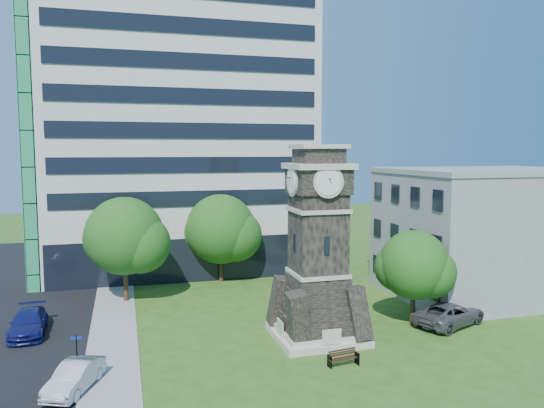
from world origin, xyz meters
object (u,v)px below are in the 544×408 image
object	(u,v)px
car_street_north	(28,323)
park_bench	(343,357)
clock_tower	(318,256)
street_sign	(77,352)
car_east_lot	(450,314)
car_street_mid	(75,377)

from	to	relation	value
car_street_north	park_bench	distance (m)	20.34
clock_tower	car_street_north	world-z (taller)	clock_tower
car_street_north	street_sign	bearing A→B (deg)	-68.41
car_east_lot	park_bench	world-z (taller)	car_east_lot
clock_tower	park_bench	bearing A→B (deg)	-92.13
park_bench	car_east_lot	bearing A→B (deg)	15.30
car_street_mid	car_east_lot	size ratio (longest dim) A/B	0.75
car_street_mid	car_street_north	bearing A→B (deg)	132.96
car_east_lot	park_bench	distance (m)	10.68
car_street_mid	car_street_north	xyz separation A→B (m)	(-3.58, 9.42, 0.06)
clock_tower	car_east_lot	xyz separation A→B (m)	(9.57, -0.18, -4.50)
car_street_north	park_bench	bearing A→B (deg)	-32.42
car_street_mid	car_east_lot	distance (m)	24.03
car_street_mid	car_east_lot	bearing A→B (deg)	30.76
park_bench	street_sign	xyz separation A→B (m)	(-13.99, 2.05, 1.01)
clock_tower	car_street_north	xyz separation A→B (m)	(-17.77, 5.65, -4.53)
car_east_lot	street_sign	world-z (taller)	street_sign
clock_tower	car_street_mid	distance (m)	15.38
park_bench	street_sign	size ratio (longest dim) A/B	0.73
car_street_north	car_east_lot	xyz separation A→B (m)	(27.34, -5.83, 0.03)
car_street_north	park_bench	size ratio (longest dim) A/B	2.98
car_street_mid	car_street_north	world-z (taller)	car_street_north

